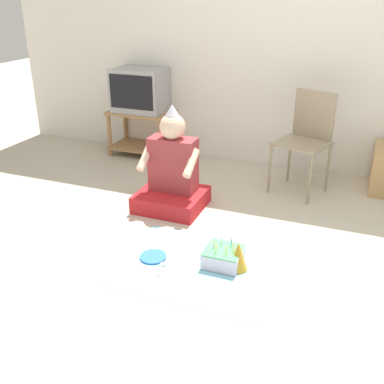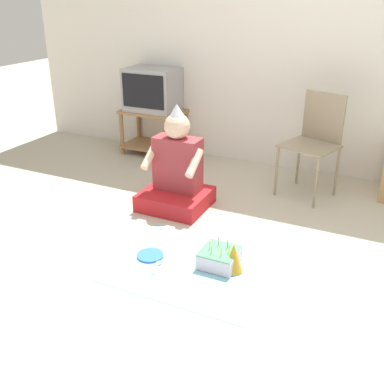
{
  "view_description": "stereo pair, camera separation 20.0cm",
  "coord_description": "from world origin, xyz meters",
  "px_view_note": "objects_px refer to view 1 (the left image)",
  "views": [
    {
      "loc": [
        0.56,
        -2.39,
        1.65
      ],
      "look_at": [
        -0.49,
        0.29,
        0.35
      ],
      "focal_mm": 42.0,
      "sensor_mm": 36.0,
      "label": 1
    },
    {
      "loc": [
        0.74,
        -2.31,
        1.65
      ],
      "look_at": [
        -0.49,
        0.29,
        0.35
      ],
      "focal_mm": 42.0,
      "sensor_mm": 36.0,
      "label": 2
    }
  ],
  "objects_px": {
    "birthday_cake": "(223,256)",
    "paper_plate": "(153,257)",
    "folding_chair": "(307,135)",
    "party_hat_blue": "(238,256)",
    "tv": "(140,90)",
    "person_seated": "(172,176)"
  },
  "relations": [
    {
      "from": "birthday_cake",
      "to": "paper_plate",
      "type": "distance_m",
      "value": 0.48
    },
    {
      "from": "folding_chair",
      "to": "birthday_cake",
      "type": "distance_m",
      "value": 1.52
    },
    {
      "from": "birthday_cake",
      "to": "party_hat_blue",
      "type": "bearing_deg",
      "value": -13.0
    },
    {
      "from": "folding_chair",
      "to": "paper_plate",
      "type": "height_order",
      "value": "folding_chair"
    },
    {
      "from": "tv",
      "to": "party_hat_blue",
      "type": "xyz_separation_m",
      "value": [
        1.59,
        -1.78,
        -0.6
      ]
    },
    {
      "from": "tv",
      "to": "paper_plate",
      "type": "bearing_deg",
      "value": -61.16
    },
    {
      "from": "folding_chair",
      "to": "paper_plate",
      "type": "distance_m",
      "value": 1.78
    },
    {
      "from": "paper_plate",
      "to": "tv",
      "type": "bearing_deg",
      "value": 118.84
    },
    {
      "from": "birthday_cake",
      "to": "folding_chair",
      "type": "bearing_deg",
      "value": 78.72
    },
    {
      "from": "tv",
      "to": "folding_chair",
      "type": "height_order",
      "value": "tv"
    },
    {
      "from": "birthday_cake",
      "to": "tv",
      "type": "bearing_deg",
      "value": 130.21
    },
    {
      "from": "folding_chair",
      "to": "person_seated",
      "type": "bearing_deg",
      "value": -141.64
    },
    {
      "from": "person_seated",
      "to": "paper_plate",
      "type": "bearing_deg",
      "value": -75.84
    },
    {
      "from": "tv",
      "to": "birthday_cake",
      "type": "distance_m",
      "value": 2.39
    },
    {
      "from": "person_seated",
      "to": "paper_plate",
      "type": "relative_size",
      "value": 4.77
    },
    {
      "from": "tv",
      "to": "folding_chair",
      "type": "distance_m",
      "value": 1.81
    },
    {
      "from": "tv",
      "to": "paper_plate",
      "type": "relative_size",
      "value": 2.99
    },
    {
      "from": "tv",
      "to": "person_seated",
      "type": "xyz_separation_m",
      "value": [
        0.83,
        -1.08,
        -0.43
      ]
    },
    {
      "from": "person_seated",
      "to": "folding_chair",
      "type": "bearing_deg",
      "value": 38.36
    },
    {
      "from": "party_hat_blue",
      "to": "folding_chair",
      "type": "bearing_deg",
      "value": 82.96
    },
    {
      "from": "tv",
      "to": "party_hat_blue",
      "type": "bearing_deg",
      "value": -48.23
    },
    {
      "from": "paper_plate",
      "to": "party_hat_blue",
      "type": "bearing_deg",
      "value": 7.94
    }
  ]
}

